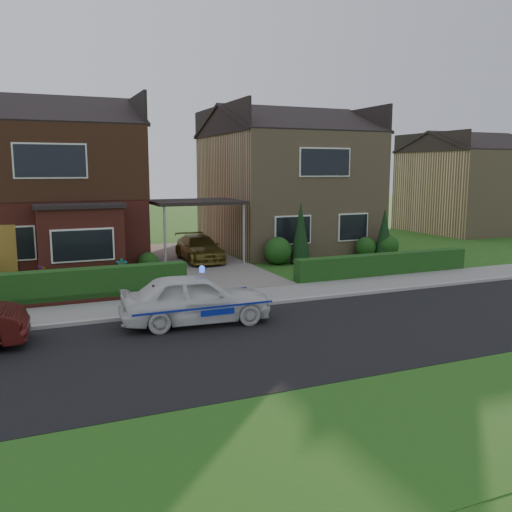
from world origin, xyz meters
TOP-DOWN VIEW (x-y plane):
  - ground at (0.00, 0.00)m, footprint 120.00×120.00m
  - road at (0.00, 0.00)m, footprint 60.00×6.00m
  - kerb at (0.00, 3.05)m, footprint 60.00×0.16m
  - sidewalk at (0.00, 4.10)m, footprint 60.00×2.00m
  - grass_verge at (0.00, -5.00)m, footprint 60.00×4.00m
  - driveway at (0.00, 11.00)m, footprint 3.80×12.00m
  - house_left at (-5.78, 13.90)m, footprint 7.50×9.53m
  - house_right at (5.80, 13.99)m, footprint 7.50×8.06m
  - carport_link at (0.00, 10.95)m, footprint 3.80×3.00m
  - dwarf_wall at (-5.80, 5.30)m, footprint 7.70×0.25m
  - hedge_left at (-5.80, 5.45)m, footprint 7.50×0.55m
  - hedge_right at (5.80, 5.35)m, footprint 7.50×0.55m
  - shrub_left_mid at (-4.00, 9.30)m, footprint 1.32×1.32m
  - shrub_left_near at (-2.40, 9.60)m, footprint 0.84×0.84m
  - shrub_right_near at (3.20, 9.40)m, footprint 1.20×1.20m
  - shrub_right_mid at (7.80, 9.50)m, footprint 0.96×0.96m
  - shrub_right_far at (8.80, 9.20)m, footprint 1.08×1.08m
  - conifer_a at (4.20, 9.20)m, footprint 0.90×0.90m
  - conifer_b at (8.60, 9.20)m, footprint 0.90×0.90m
  - neighbour_right at (20.00, 16.00)m, footprint 6.50×7.00m
  - police_car at (-2.71, 2.01)m, footprint 3.67×4.11m
  - driveway_car at (0.15, 11.00)m, footprint 1.64×3.82m
  - potted_plant_a at (-3.61, 8.43)m, footprint 0.44×0.30m
  - potted_plant_b at (-5.28, 9.00)m, footprint 0.52×0.52m
  - potted_plant_c at (-6.34, 8.16)m, footprint 0.57×0.57m

SIDE VIEW (x-z plane):
  - ground at x=0.00m, z-range 0.00..0.00m
  - road at x=0.00m, z-range -0.01..0.01m
  - grass_verge at x=0.00m, z-range -0.01..0.01m
  - hedge_left at x=-5.80m, z-range -0.45..0.45m
  - hedge_right at x=5.80m, z-range -0.40..0.40m
  - sidewalk at x=0.00m, z-range 0.00..0.10m
  - kerb at x=0.00m, z-range 0.00..0.12m
  - driveway at x=0.00m, z-range 0.00..0.12m
  - dwarf_wall at x=-5.80m, z-range 0.00..0.36m
  - potted_plant_b at x=-5.28m, z-range 0.00..0.74m
  - potted_plant_c at x=-6.34m, z-range 0.00..0.81m
  - potted_plant_a at x=-3.61m, z-range 0.00..0.83m
  - shrub_left_near at x=-2.40m, z-range 0.00..0.84m
  - shrub_right_mid at x=7.80m, z-range 0.00..0.96m
  - shrub_right_far at x=8.80m, z-range 0.00..1.08m
  - shrub_right_near at x=3.20m, z-range 0.00..1.20m
  - shrub_left_mid at x=-4.00m, z-range 0.00..1.32m
  - driveway_car at x=0.15m, z-range 0.12..1.22m
  - police_car at x=-2.71m, z-range -0.08..1.44m
  - conifer_b at x=8.60m, z-range 0.00..2.20m
  - conifer_a at x=4.20m, z-range 0.00..2.60m
  - neighbour_right at x=20.00m, z-range 0.00..5.20m
  - carport_link at x=0.00m, z-range 1.27..4.04m
  - house_right at x=5.80m, z-range 0.04..7.29m
  - house_left at x=-5.78m, z-range 0.19..7.44m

